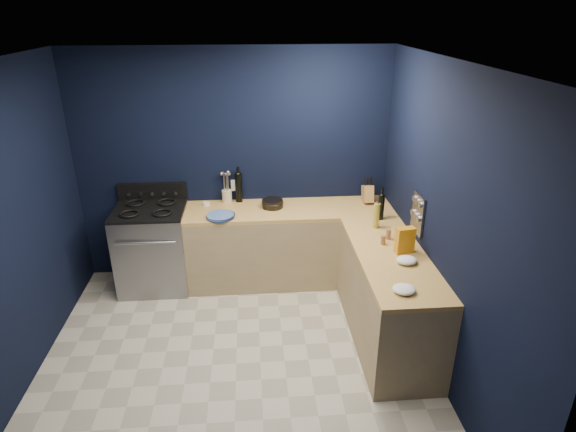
{
  "coord_description": "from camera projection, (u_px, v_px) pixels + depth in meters",
  "views": [
    {
      "loc": [
        0.19,
        -3.41,
        2.96
      ],
      "look_at": [
        0.55,
        1.0,
        1.0
      ],
      "focal_mm": 29.66,
      "sensor_mm": 36.0,
      "label": 1
    }
  ],
  "objects": [
    {
      "name": "wall_outlet",
      "position": [
        235.0,
        185.0,
        5.44
      ],
      "size": [
        0.09,
        0.02,
        0.13
      ],
      "primitive_type": "cube",
      "color": "white",
      "rests_on": "wall_back"
    },
    {
      "name": "wall_back",
      "position": [
        234.0,
        166.0,
        5.37
      ],
      "size": [
        3.5,
        0.02,
        2.6
      ],
      "primitive_type": "cube",
      "color": "black",
      "rests_on": "ground"
    },
    {
      "name": "oven_door",
      "position": [
        149.0,
        264.0,
        5.05
      ],
      "size": [
        0.59,
        0.02,
        0.42
      ],
      "primitive_type": "cube",
      "color": "black",
      "rests_on": "gas_range"
    },
    {
      "name": "wine_bottle_back",
      "position": [
        239.0,
        188.0,
        5.41
      ],
      "size": [
        0.08,
        0.08,
        0.33
      ],
      "primitive_type": "cylinder",
      "rotation": [
        0.0,
        0.0,
        -0.01
      ],
      "color": "black",
      "rests_on": "top_back"
    },
    {
      "name": "cab_back",
      "position": [
        289.0,
        246.0,
        5.47
      ],
      "size": [
        2.3,
        0.63,
        0.86
      ],
      "primitive_type": "cube",
      "color": "#9F885E",
      "rests_on": "floor"
    },
    {
      "name": "cab_right",
      "position": [
        387.0,
        299.0,
        4.49
      ],
      "size": [
        0.63,
        1.67,
        0.86
      ],
      "primitive_type": "cube",
      "color": "#9F885E",
      "rests_on": "floor"
    },
    {
      "name": "backguard",
      "position": [
        153.0,
        191.0,
        5.37
      ],
      "size": [
        0.76,
        0.06,
        0.2
      ],
      "primitive_type": "cube",
      "color": "black",
      "rests_on": "gas_range"
    },
    {
      "name": "top_right",
      "position": [
        392.0,
        257.0,
        4.3
      ],
      "size": [
        0.63,
        1.67,
        0.04
      ],
      "primitive_type": "cube",
      "color": "olive",
      "rests_on": "cab_right"
    },
    {
      "name": "wall_right",
      "position": [
        445.0,
        227.0,
        3.9
      ],
      "size": [
        0.02,
        3.5,
        2.6
      ],
      "primitive_type": "cube",
      "color": "black",
      "rests_on": "ground"
    },
    {
      "name": "cooktop",
      "position": [
        149.0,
        210.0,
        5.14
      ],
      "size": [
        0.76,
        0.66,
        0.03
      ],
      "primitive_type": "cube",
      "color": "black",
      "rests_on": "gas_range"
    },
    {
      "name": "knife_block",
      "position": [
        368.0,
        194.0,
        5.42
      ],
      "size": [
        0.11,
        0.23,
        0.24
      ],
      "primitive_type": "cube",
      "rotation": [
        -0.31,
        0.0,
        -0.02
      ],
      "color": "olive",
      "rests_on": "top_back"
    },
    {
      "name": "utensil_crock",
      "position": [
        227.0,
        196.0,
        5.44
      ],
      "size": [
        0.12,
        0.12,
        0.14
      ],
      "primitive_type": "cylinder",
      "rotation": [
        0.0,
        0.0,
        0.03
      ],
      "color": "beige",
      "rests_on": "top_back"
    },
    {
      "name": "wall_front",
      "position": [
        217.0,
        404.0,
        2.16
      ],
      "size": [
        3.5,
        0.02,
        2.6
      ],
      "primitive_type": "cube",
      "color": "black",
      "rests_on": "ground"
    },
    {
      "name": "wine_bottle_right",
      "position": [
        381.0,
        207.0,
        4.96
      ],
      "size": [
        0.09,
        0.09,
        0.27
      ],
      "primitive_type": "cylinder",
      "rotation": [
        0.0,
        0.0,
        -0.4
      ],
      "color": "black",
      "rests_on": "top_right"
    },
    {
      "name": "plate_stack",
      "position": [
        220.0,
        216.0,
        5.04
      ],
      "size": [
        0.37,
        0.37,
        0.04
      ],
      "primitive_type": "cylinder",
      "rotation": [
        0.0,
        0.0,
        0.34
      ],
      "color": "#32579B",
      "rests_on": "top_back"
    },
    {
      "name": "spice_jar_near",
      "position": [
        388.0,
        234.0,
        4.57
      ],
      "size": [
        0.05,
        0.05,
        0.1
      ],
      "primitive_type": "cylinder",
      "rotation": [
        0.0,
        0.0,
        -0.11
      ],
      "color": "olive",
      "rests_on": "top_right"
    },
    {
      "name": "towel_end",
      "position": [
        404.0,
        289.0,
        3.72
      ],
      "size": [
        0.21,
        0.19,
        0.06
      ],
      "primitive_type": "ellipsoid",
      "rotation": [
        0.0,
        0.0,
        0.16
      ],
      "color": "white",
      "rests_on": "top_right"
    },
    {
      "name": "lemon_basket",
      "position": [
        273.0,
        203.0,
        5.3
      ],
      "size": [
        0.29,
        0.29,
        0.09
      ],
      "primitive_type": "cylinder",
      "rotation": [
        0.0,
        0.0,
        0.29
      ],
      "color": "black",
      "rests_on": "top_back"
    },
    {
      "name": "towel_front",
      "position": [
        407.0,
        260.0,
        4.14
      ],
      "size": [
        0.23,
        0.21,
        0.06
      ],
      "primitive_type": "ellipsoid",
      "rotation": [
        0.0,
        0.0,
        -0.42
      ],
      "color": "white",
      "rests_on": "top_right"
    },
    {
      "name": "spice_jar_far",
      "position": [
        383.0,
        240.0,
        4.47
      ],
      "size": [
        0.06,
        0.06,
        0.09
      ],
      "primitive_type": "cylinder",
      "rotation": [
        0.0,
        0.0,
        0.39
      ],
      "color": "olive",
      "rests_on": "top_right"
    },
    {
      "name": "ceiling",
      "position": [
        220.0,
        62.0,
        3.24
      ],
      "size": [
        3.5,
        3.5,
        0.02
      ],
      "primitive_type": "cube",
      "color": "silver",
      "rests_on": "ground"
    },
    {
      "name": "top_back",
      "position": [
        289.0,
        210.0,
        5.29
      ],
      "size": [
        2.3,
        0.63,
        0.04
      ],
      "primitive_type": "cube",
      "color": "olive",
      "rests_on": "cab_back"
    },
    {
      "name": "gas_range",
      "position": [
        154.0,
        249.0,
        5.33
      ],
      "size": [
        0.76,
        0.66,
        0.92
      ],
      "primitive_type": "cube",
      "color": "gray",
      "rests_on": "floor"
    },
    {
      "name": "crouton_bag",
      "position": [
        405.0,
        240.0,
        4.29
      ],
      "size": [
        0.18,
        0.1,
        0.24
      ],
      "primitive_type": "cube",
      "rotation": [
        0.0,
        0.0,
        0.17
      ],
      "color": "#B4270D",
      "rests_on": "top_right"
    },
    {
      "name": "oil_bottle",
      "position": [
        376.0,
        216.0,
        4.77
      ],
      "size": [
        0.06,
        0.06,
        0.26
      ],
      "primitive_type": "cylinder",
      "rotation": [
        0.0,
        0.0,
        -0.05
      ],
      "color": "#A29A2C",
      "rests_on": "top_right"
    },
    {
      "name": "ramekin",
      "position": [
        206.0,
        204.0,
        5.36
      ],
      "size": [
        0.09,
        0.09,
        0.03
      ],
      "primitive_type": "cylinder",
      "rotation": [
        0.0,
        0.0,
        0.22
      ],
      "color": "white",
      "rests_on": "top_back"
    },
    {
      "name": "spice_panel",
      "position": [
        418.0,
        214.0,
        4.45
      ],
      "size": [
        0.02,
        0.28,
        0.38
      ],
      "primitive_type": "cube",
      "color": "gray",
      "rests_on": "wall_right"
    },
    {
      "name": "floor",
      "position": [
        236.0,
        364.0,
        4.3
      ],
      "size": [
        3.5,
        3.5,
        0.02
      ],
      "primitive_type": "cube",
      "color": "#B5B09D",
      "rests_on": "ground"
    }
  ]
}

